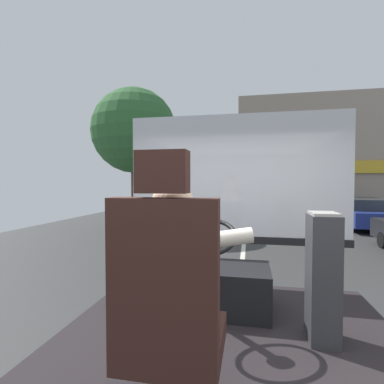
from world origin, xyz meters
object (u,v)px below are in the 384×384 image
bus_driver (176,273)px  parked_car_blue (362,212)px  fare_box (323,277)px  steering_console (209,285)px  driver_seat (169,315)px

bus_driver → parked_car_blue: (5.02, 11.88, -0.82)m
bus_driver → fare_box: 1.26m
bus_driver → parked_car_blue: 12.93m
bus_driver → fare_box: bus_driver is taller
fare_box → steering_console: bearing=158.3°
fare_box → parked_car_blue: 11.79m
bus_driver → parked_car_blue: bus_driver is taller
steering_console → bus_driver: bearing=-90.0°
driver_seat → steering_console: (-0.00, 1.32, -0.32)m
driver_seat → bus_driver: size_ratio=1.66×
driver_seat → bus_driver: bearing=90.0°
fare_box → parked_car_blue: size_ratio=0.22×
bus_driver → steering_console: bearing=90.0°
fare_box → parked_car_blue: bearing=69.5°
parked_car_blue → bus_driver: bearing=-112.9°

